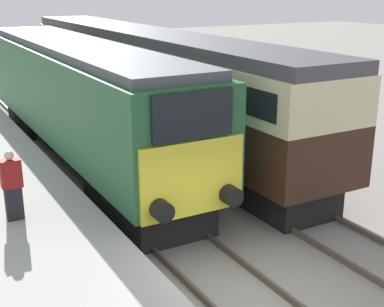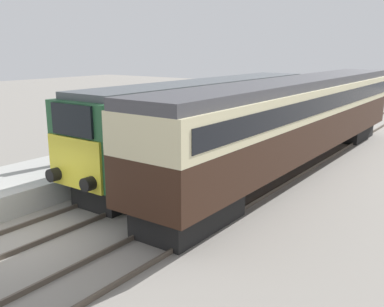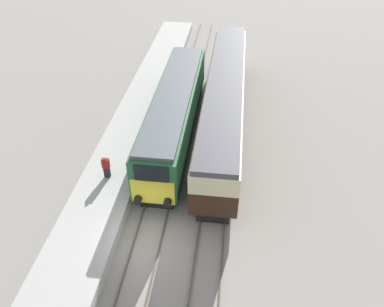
# 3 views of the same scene
# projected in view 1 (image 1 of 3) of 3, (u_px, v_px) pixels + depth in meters

# --- Properties ---
(rails_near_track) EXTENTS (1.51, 60.00, 0.14)m
(rails_near_track) POSITION_uv_depth(u_px,v_px,m) (144.00, 211.00, 14.15)
(rails_near_track) COLOR #4C4238
(rails_near_track) RESTS_ON ground_plane
(rails_far_track) EXTENTS (1.50, 60.00, 0.14)m
(rails_far_track) POSITION_uv_depth(u_px,v_px,m) (249.00, 188.00, 15.73)
(rails_far_track) COLOR #4C4238
(rails_far_track) RESTS_ON ground_plane
(locomotive) EXTENTS (2.70, 15.98, 4.02)m
(locomotive) POSITION_uv_depth(u_px,v_px,m) (78.00, 96.00, 17.75)
(locomotive) COLOR black
(locomotive) RESTS_ON ground_plane
(passenger_carriage) EXTENTS (2.75, 21.08, 4.12)m
(passenger_carriage) POSITION_uv_depth(u_px,v_px,m) (144.00, 72.00, 21.06)
(passenger_carriage) COLOR black
(passenger_carriage) RESTS_ON ground_plane
(person_on_platform) EXTENTS (0.44, 0.26, 1.58)m
(person_on_platform) POSITION_uv_depth(u_px,v_px,m) (12.00, 186.00, 11.63)
(person_on_platform) COLOR black
(person_on_platform) RESTS_ON platform_left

